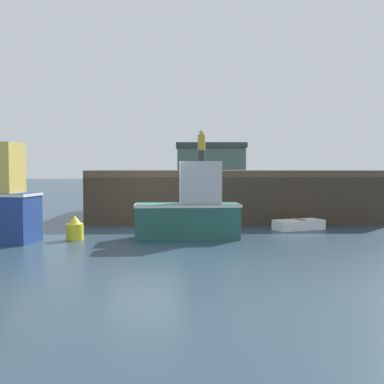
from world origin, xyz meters
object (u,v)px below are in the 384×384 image
rowboat (299,225)px  dockworker (202,150)px  mooring_buoy_foreground (75,229)px  fishing_boat_near_right (191,211)px

rowboat → dockworker: 6.22m
dockworker → mooring_buoy_foreground: 8.25m
fishing_boat_near_right → rowboat: (3.80, 1.93, -0.68)m
fishing_boat_near_right → mooring_buoy_foreground: fishing_boat_near_right is taller
fishing_boat_near_right → dockworker: bearing=84.9°
fishing_boat_near_right → dockworker: size_ratio=1.79×
dockworker → mooring_buoy_foreground: dockworker is taller
rowboat → mooring_buoy_foreground: mooring_buoy_foreground is taller
rowboat → dockworker: (-3.22, 4.53, 2.79)m
dockworker → rowboat: bearing=-54.6°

